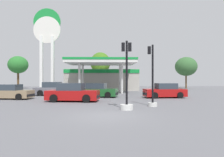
# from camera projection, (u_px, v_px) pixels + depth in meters

# --- Properties ---
(ground_plane) EXTENTS (90.00, 90.00, 0.00)m
(ground_plane) POSITION_uv_depth(u_px,v_px,m) (106.00, 116.00, 11.51)
(ground_plane) COLOR slate
(ground_plane) RESTS_ON ground
(gas_station) EXTENTS (12.40, 12.71, 4.80)m
(gas_station) POSITION_uv_depth(u_px,v_px,m) (102.00, 77.00, 35.78)
(gas_station) COLOR #ADA89E
(gas_station) RESTS_ON ground
(station_pole_sign) EXTENTS (4.00, 0.56, 12.51)m
(station_pole_sign) POSITION_uv_depth(u_px,v_px,m) (47.00, 39.00, 31.32)
(station_pole_sign) COLOR white
(station_pole_sign) RESTS_ON ground
(car_0) EXTENTS (4.56, 2.68, 1.53)m
(car_0) POSITION_uv_depth(u_px,v_px,m) (98.00, 91.00, 23.12)
(car_0) COLOR black
(car_0) RESTS_ON ground
(car_1) EXTENTS (4.72, 2.44, 1.63)m
(car_1) POSITION_uv_depth(u_px,v_px,m) (53.00, 89.00, 25.70)
(car_1) COLOR black
(car_1) RESTS_ON ground
(car_2) EXTENTS (4.79, 2.51, 1.64)m
(car_2) POSITION_uv_depth(u_px,v_px,m) (73.00, 93.00, 18.78)
(car_2) COLOR black
(car_2) RESTS_ON ground
(car_3) EXTENTS (4.29, 2.27, 1.47)m
(car_3) POSITION_uv_depth(u_px,v_px,m) (11.00, 92.00, 20.90)
(car_3) COLOR black
(car_3) RESTS_ON ground
(car_4) EXTENTS (4.46, 2.24, 1.55)m
(car_4) POSITION_uv_depth(u_px,v_px,m) (165.00, 91.00, 22.34)
(car_4) COLOR black
(car_4) RESTS_ON ground
(traffic_signal_0) EXTENTS (0.84, 0.84, 4.51)m
(traffic_signal_0) POSITION_uv_depth(u_px,v_px,m) (127.00, 89.00, 13.74)
(traffic_signal_0) COLOR silver
(traffic_signal_0) RESTS_ON ground
(traffic_signal_1) EXTENTS (0.66, 0.69, 4.52)m
(traffic_signal_1) POSITION_uv_depth(u_px,v_px,m) (152.00, 86.00, 15.39)
(traffic_signal_1) COLOR silver
(traffic_signal_1) RESTS_ON ground
(tree_0) EXTENTS (3.85, 3.85, 6.48)m
(tree_0) POSITION_uv_depth(u_px,v_px,m) (18.00, 65.00, 41.45)
(tree_0) COLOR brown
(tree_0) RESTS_ON ground
(tree_1) EXTENTS (3.87, 3.87, 7.16)m
(tree_1) POSITION_uv_depth(u_px,v_px,m) (100.00, 63.00, 41.01)
(tree_1) COLOR brown
(tree_1) RESTS_ON ground
(tree_2) EXTENTS (4.40, 4.40, 6.45)m
(tree_2) POSITION_uv_depth(u_px,v_px,m) (186.00, 67.00, 42.92)
(tree_2) COLOR brown
(tree_2) RESTS_ON ground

